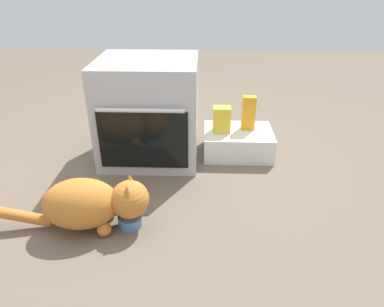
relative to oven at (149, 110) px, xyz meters
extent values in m
plane|color=#6B5B4C|center=(0.02, -0.45, -0.34)|extent=(8.00, 8.00, 0.00)
cube|color=#B7BABF|center=(0.00, 0.00, 0.00)|extent=(0.65, 0.58, 0.68)
cube|color=black|center=(0.00, -0.29, -0.08)|extent=(0.55, 0.01, 0.38)
cylinder|color=silver|center=(0.00, -0.32, 0.12)|extent=(0.52, 0.02, 0.02)
cube|color=white|center=(0.62, 0.04, -0.25)|extent=(0.48, 0.36, 0.18)
cylinder|color=#4C7AB7|center=(-0.01, -0.78, -0.31)|extent=(0.12, 0.12, 0.06)
sphere|color=brown|center=(-0.01, -0.78, -0.29)|extent=(0.07, 0.07, 0.07)
ellipsoid|color=#C6752D|center=(-0.24, -0.80, -0.20)|extent=(0.40, 0.29, 0.26)
sphere|color=#C6752D|center=(0.00, -0.78, -0.18)|extent=(0.20, 0.20, 0.20)
cone|color=#C6752D|center=(0.00, -0.73, -0.10)|extent=(0.07, 0.07, 0.09)
cone|color=#C6752D|center=(0.01, -0.84, -0.10)|extent=(0.07, 0.07, 0.09)
cylinder|color=#C6752D|center=(-0.57, -0.83, -0.26)|extent=(0.34, 0.08, 0.14)
sphere|color=#C6752D|center=(-0.13, -0.72, -0.30)|extent=(0.07, 0.07, 0.07)
sphere|color=#C6752D|center=(-0.12, -0.87, -0.30)|extent=(0.07, 0.07, 0.07)
cube|color=yellow|center=(0.50, 0.03, -0.07)|extent=(0.12, 0.09, 0.18)
cube|color=orange|center=(0.68, 0.08, -0.04)|extent=(0.09, 0.06, 0.24)
camera|label=1|loc=(0.37, -2.22, 0.87)|focal=32.87mm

